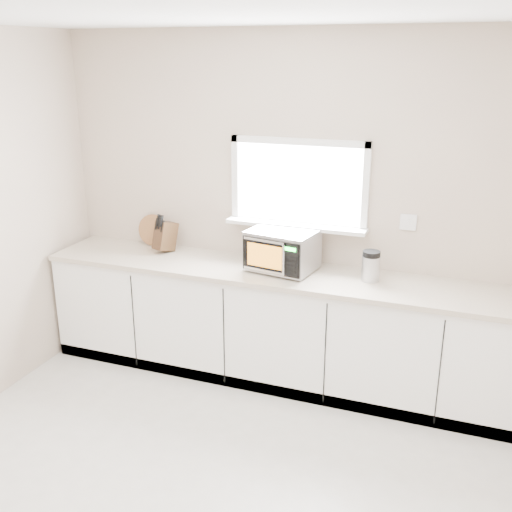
% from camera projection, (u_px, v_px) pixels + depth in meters
% --- Properties ---
extents(back_wall, '(4.00, 0.17, 2.70)m').
position_uv_depth(back_wall, '(299.00, 207.00, 4.71)').
color(back_wall, '#B39E8E').
rests_on(back_wall, ground).
extents(cabinets, '(3.92, 0.60, 0.88)m').
position_uv_depth(cabinets, '(285.00, 328.00, 4.74)').
color(cabinets, white).
rests_on(cabinets, ground).
extents(countertop, '(3.92, 0.64, 0.04)m').
position_uv_depth(countertop, '(286.00, 274.00, 4.58)').
color(countertop, beige).
rests_on(countertop, cabinets).
extents(microwave, '(0.54, 0.47, 0.32)m').
position_uv_depth(microwave, '(282.00, 250.00, 4.57)').
color(microwave, black).
rests_on(microwave, countertop).
extents(knife_block, '(0.17, 0.25, 0.33)m').
position_uv_depth(knife_block, '(165.00, 236.00, 5.01)').
color(knife_block, '#442C18').
rests_on(knife_block, countertop).
extents(cutting_board, '(0.27, 0.07, 0.27)m').
position_uv_depth(cutting_board, '(153.00, 230.00, 5.18)').
color(cutting_board, '#98593B').
rests_on(cutting_board, countertop).
extents(coffee_grinder, '(0.17, 0.17, 0.23)m').
position_uv_depth(coffee_grinder, '(371.00, 266.00, 4.37)').
color(coffee_grinder, '#B7B9BF').
rests_on(coffee_grinder, countertop).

